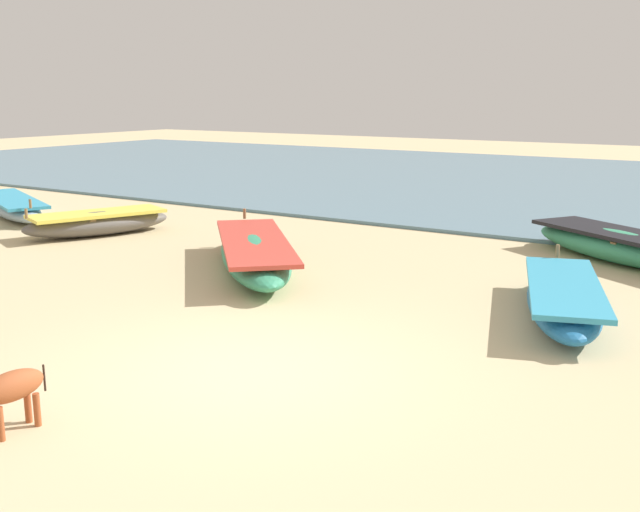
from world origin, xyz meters
The scene contains 8 objects.
ground centered at (0.00, 0.00, 0.00)m, with size 80.00×80.00×0.00m, color #CCB789.
sea_water centered at (0.00, 18.71, 0.04)m, with size 60.00×20.00×0.08m, color slate.
fishing_boat_0 centered at (2.29, 7.83, 0.30)m, with size 3.87×2.99×0.75m.
fishing_boat_2 centered at (-7.64, 4.53, 0.27)m, with size 2.11×3.30×0.70m.
fishing_boat_3 centered at (-11.34, 5.06, 0.26)m, with size 4.41×2.66×0.67m.
fishing_boat_4 centered at (-2.84, 3.76, 0.30)m, with size 3.95×4.15×0.75m.
fishing_boat_6 centered at (2.36, 3.86, 0.26)m, with size 2.07×3.77×0.67m.
calf_near_rust centered at (-0.84, -2.40, 0.41)m, with size 0.27×0.88×0.57m.
Camera 1 is at (4.81, -6.11, 2.98)m, focal length 41.76 mm.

